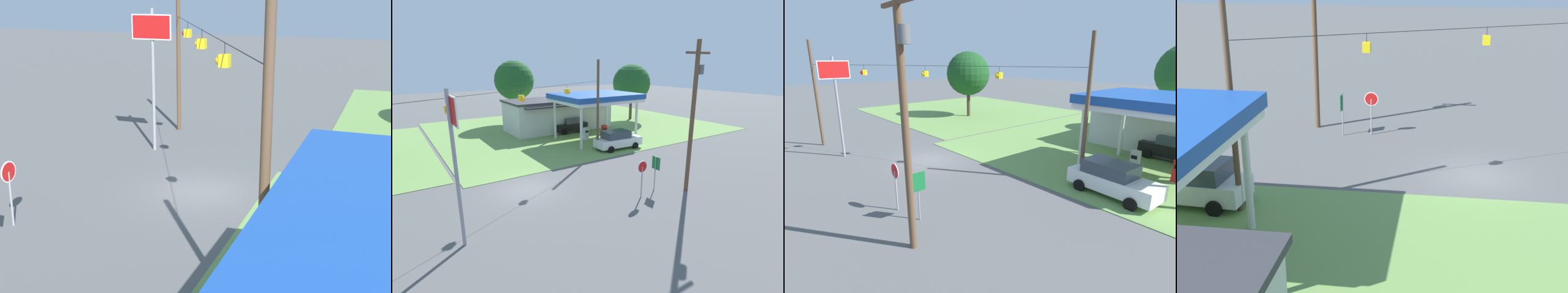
% 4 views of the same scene
% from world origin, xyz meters
% --- Properties ---
extents(ground_plane, '(160.00, 160.00, 0.00)m').
position_xyz_m(ground_plane, '(0.00, 0.00, 0.00)').
color(ground_plane, '#565656').
extents(stop_sign_roadside, '(0.80, 0.08, 2.50)m').
position_xyz_m(stop_sign_roadside, '(5.77, -5.33, 1.81)').
color(stop_sign_roadside, '#99999E').
rests_on(stop_sign_roadside, ground).
extents(stop_sign_overhead, '(0.22, 2.20, 7.53)m').
position_xyz_m(stop_sign_overhead, '(-5.08, -4.60, 5.40)').
color(stop_sign_overhead, gray).
rests_on(stop_sign_overhead, ground).
extents(signal_span_gantry, '(19.52, 10.24, 8.84)m').
position_xyz_m(signal_span_gantry, '(0.00, -0.01, 4.74)').
color(signal_span_gantry, brown).
rests_on(signal_span_gantry, ground).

